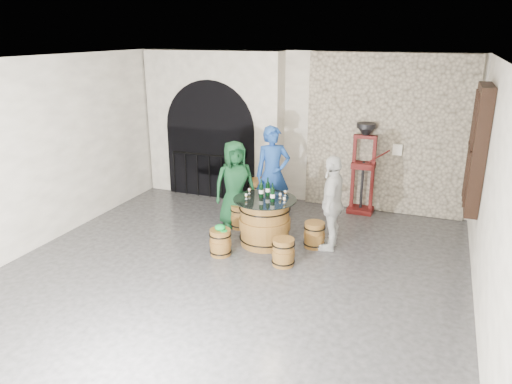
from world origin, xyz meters
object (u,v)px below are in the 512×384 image
at_px(barrel_table, 265,222).
at_px(person_green, 235,184).
at_px(person_white, 332,203).
at_px(wine_bottle_center, 273,194).
at_px(side_barrel, 260,195).
at_px(person_blue, 273,174).
at_px(corking_press, 364,162).
at_px(wine_bottle_right, 268,188).
at_px(barrel_stool_near_right, 283,252).
at_px(barrel_stool_left, 240,217).
at_px(barrel_stool_right, 314,235).
at_px(wine_bottle_left, 261,190).
at_px(barrel_stool_far, 270,214).
at_px(barrel_stool_near_left, 220,242).

distance_m(barrel_table, person_green, 1.13).
distance_m(person_white, wine_bottle_center, 1.02).
bearing_deg(side_barrel, person_blue, -46.64).
height_order(wine_bottle_center, corking_press, corking_press).
relative_size(person_blue, wine_bottle_right, 5.78).
bearing_deg(wine_bottle_right, person_blue, 104.20).
bearing_deg(corking_press, person_blue, -145.61).
bearing_deg(barrel_stool_near_right, barrel_stool_left, 136.34).
bearing_deg(barrel_stool_right, person_white, 12.48).
height_order(person_blue, wine_bottle_left, person_blue).
xyz_separation_m(barrel_stool_far, wine_bottle_center, (0.36, -0.93, 0.75)).
distance_m(wine_bottle_left, wine_bottle_right, 0.15).
bearing_deg(person_blue, barrel_stool_far, -109.77).
distance_m(person_green, corking_press, 2.67).
bearing_deg(barrel_stool_left, wine_bottle_center, -35.41).
height_order(person_blue, wine_bottle_right, person_blue).
height_order(barrel_table, barrel_stool_far, barrel_table).
xyz_separation_m(barrel_stool_near_left, side_barrel, (-0.14, 2.28, 0.10)).
bearing_deg(barrel_stool_right, barrel_stool_left, 167.54).
relative_size(barrel_table, person_green, 0.66).
bearing_deg(corking_press, wine_bottle_right, -122.68).
height_order(barrel_stool_left, person_blue, person_blue).
height_order(barrel_stool_far, wine_bottle_left, wine_bottle_left).
relative_size(wine_bottle_right, corking_press, 0.18).
bearing_deg(person_white, person_blue, -124.87).
bearing_deg(wine_bottle_left, wine_bottle_center, -29.68).
xyz_separation_m(barrel_stool_right, corking_press, (0.46, 2.02, 0.86)).
xyz_separation_m(barrel_stool_right, person_blue, (-1.11, 0.97, 0.71)).
distance_m(barrel_stool_left, wine_bottle_center, 1.29).
height_order(barrel_stool_far, barrel_stool_right, same).
bearing_deg(barrel_stool_left, person_white, -8.80).
height_order(barrel_stool_left, side_barrel, side_barrel).
relative_size(barrel_stool_right, wine_bottle_right, 1.39).
distance_m(barrel_stool_far, side_barrel, 0.91).
relative_size(barrel_stool_right, corking_press, 0.24).
distance_m(barrel_stool_left, wine_bottle_left, 1.06).
xyz_separation_m(barrel_stool_right, wine_bottle_left, (-0.94, -0.12, 0.75)).
xyz_separation_m(wine_bottle_center, wine_bottle_right, (-0.18, 0.27, 0.00)).
distance_m(barrel_stool_near_right, wine_bottle_left, 1.23).
distance_m(barrel_stool_near_right, barrel_stool_near_left, 1.10).
xyz_separation_m(barrel_stool_right, barrel_stool_near_right, (-0.29, -0.85, 0.00)).
xyz_separation_m(person_white, wine_bottle_center, (-0.95, -0.33, 0.14)).
bearing_deg(person_white, barrel_stool_right, -79.02).
relative_size(barrel_stool_near_right, wine_bottle_right, 1.39).
bearing_deg(person_blue, wine_bottle_left, -113.73).
height_order(barrel_stool_left, barrel_stool_near_left, same).
bearing_deg(barrel_stool_left, barrel_stool_near_left, -82.84).
distance_m(wine_bottle_right, side_barrel, 1.69).
bearing_deg(wine_bottle_right, corking_press, 56.56).
xyz_separation_m(barrel_stool_right, wine_bottle_center, (-0.68, -0.27, 0.75)).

